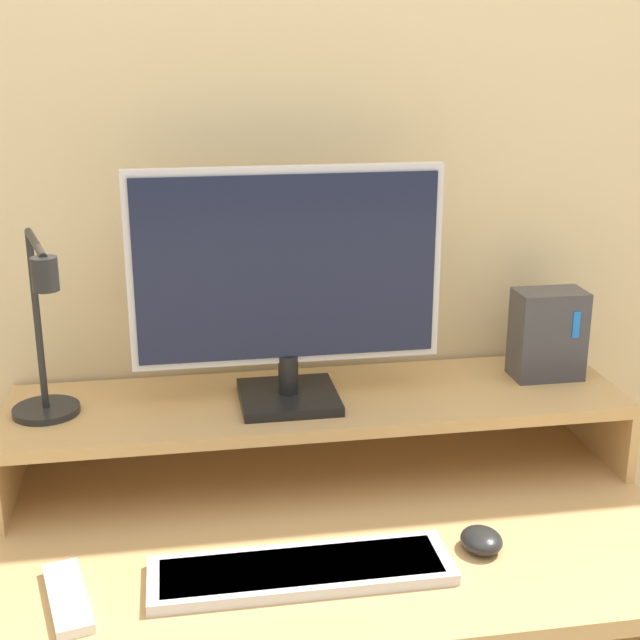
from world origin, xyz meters
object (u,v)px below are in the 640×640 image
router_dock (548,334)px  mouse (481,540)px  desk_lamp (44,353)px  remote_control (68,598)px  keyboard (301,570)px  monitor (287,280)px

router_dock → mouse: size_ratio=2.25×
desk_lamp → remote_control: bearing=-81.5°
router_dock → remote_control: bearing=-156.9°
router_dock → keyboard: (-0.53, -0.36, -0.23)m
desk_lamp → mouse: bearing=-21.0°
monitor → mouse: monitor is taller
monitor → desk_lamp: 0.42m
mouse → remote_control: bearing=-177.0°
mouse → monitor: bearing=131.9°
monitor → router_dock: 0.53m
monitor → keyboard: bearing=-94.5°
router_dock → remote_control: router_dock is taller
mouse → keyboard: bearing=-175.1°
desk_lamp → router_dock: (0.92, 0.08, -0.04)m
monitor → keyboard: size_ratio=1.18×
desk_lamp → router_dock: desk_lamp is taller
router_dock → mouse: (-0.24, -0.34, -0.22)m
mouse → remote_control: mouse is taller
keyboard → remote_control: keyboard is taller
monitor → remote_control: bearing=-137.9°
mouse → remote_control: 0.63m
mouse → router_dock: bearing=54.7°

